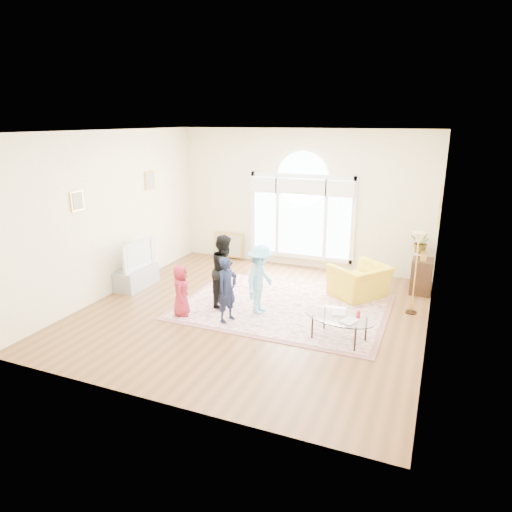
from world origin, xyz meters
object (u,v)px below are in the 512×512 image
at_px(area_rug, 283,307).
at_px(tv_console, 137,277).
at_px(armchair, 360,281).
at_px(television, 135,254).
at_px(coffee_table, 340,317).

distance_m(area_rug, tv_console, 3.20).
height_order(tv_console, armchair, armchair).
xyz_separation_m(television, armchair, (4.42, 1.19, -0.39)).
relative_size(tv_console, armchair, 0.99).
bearing_deg(armchair, area_rug, -13.21).
height_order(television, coffee_table, television).
bearing_deg(tv_console, armchair, 15.03).
xyz_separation_m(coffee_table, armchair, (-0.03, 1.98, -0.07)).
distance_m(tv_console, armchair, 4.59).
height_order(tv_console, television, television).
distance_m(television, armchair, 4.59).
bearing_deg(television, armchair, 15.06).
bearing_deg(area_rug, coffee_table, -36.29).
height_order(television, armchair, television).
bearing_deg(area_rug, armchair, 40.54).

